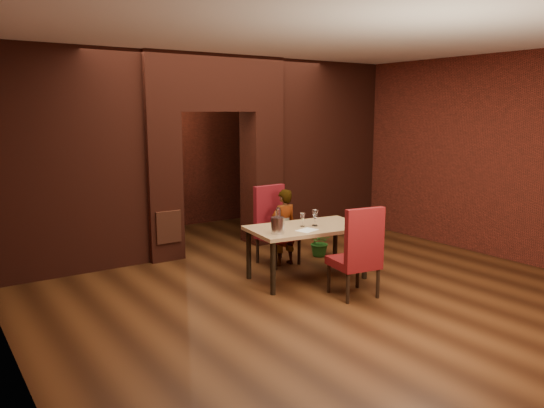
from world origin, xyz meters
The scene contains 23 objects.
floor centered at (0.00, 0.00, 0.00)m, with size 8.00×8.00×0.00m, color #432310.
ceiling centered at (0.00, 0.00, 3.20)m, with size 7.00×8.00×0.04m, color silver.
wall_back centered at (0.00, 4.00, 1.60)m, with size 7.00×0.04×3.20m, color maroon.
wall_right centered at (3.50, 0.00, 1.60)m, with size 0.04×8.00×3.20m, color maroon.
pillar_left centered at (-0.95, 2.00, 1.15)m, with size 0.55×0.55×2.30m, color maroon.
pillar_right centered at (0.95, 2.00, 1.15)m, with size 0.55×0.55×2.30m, color maroon.
lintel centered at (0.00, 2.00, 2.75)m, with size 2.45×0.55×0.90m, color maroon.
wing_wall_left centered at (-2.36, 2.00, 1.60)m, with size 2.27×0.35×3.20m, color maroon.
wing_wall_right centered at (2.36, 2.00, 1.60)m, with size 2.27×0.35×3.20m, color maroon.
vent_panel centered at (-0.95, 1.71, 0.55)m, with size 0.40×0.03×0.50m, color #9B472D.
rear_door centered at (-0.40, 3.94, 1.05)m, with size 0.90×0.08×2.10m, color black.
rear_door_frame centered at (-0.40, 3.90, 1.05)m, with size 1.02×0.04×2.22m, color black.
dining_table centered at (0.29, -0.16, 0.37)m, with size 1.60×0.90×0.75m, color tan.
chair_far centered at (0.38, 0.67, 0.59)m, with size 0.54×0.54×1.19m, color maroon.
chair_near centered at (0.35, -1.03, 0.58)m, with size 0.53×0.53×1.16m, color maroon.
person_seated centered at (0.42, 0.58, 0.58)m, with size 0.42×0.28×1.16m, color silver.
wine_glass_a centered at (0.23, -0.13, 0.84)m, with size 0.08×0.08×0.19m, color white, non-canonical shape.
wine_glass_b centered at (0.42, -0.17, 0.85)m, with size 0.08×0.08×0.20m, color white, non-canonical shape.
wine_glass_c centered at (0.39, -0.20, 0.86)m, with size 0.09×0.09×0.23m, color white, non-canonical shape.
tasting_sheet centered at (0.13, -0.36, 0.75)m, with size 0.27×0.20×0.00m, color white.
wine_bucket centered at (-0.30, -0.29, 0.86)m, with size 0.18×0.18×0.22m, color silver.
water_bottle centered at (-0.09, 0.00, 0.89)m, with size 0.07×0.07×0.28m, color white.
potted_plant centered at (1.18, 0.66, 0.24)m, with size 0.43×0.37×0.47m, color #22601E.
Camera 1 is at (-4.13, -5.77, 2.32)m, focal length 35.00 mm.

